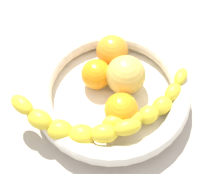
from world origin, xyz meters
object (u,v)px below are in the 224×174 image
at_px(orange_front, 112,51).
at_px(orange_mid_left, 121,110).
at_px(fruit_bowl, 112,93).
at_px(banana_draped_right, 72,127).
at_px(banana_draped_left, 153,106).
at_px(apple_yellow, 126,75).
at_px(orange_mid_right, 96,74).

bearing_deg(orange_front, orange_mid_left, -137.40).
bearing_deg(fruit_bowl, banana_draped_right, 177.13).
distance_m(banana_draped_right, orange_front, 0.18).
height_order(fruit_bowl, banana_draped_left, banana_draped_left).
bearing_deg(banana_draped_left, fruit_bowl, 98.13).
relative_size(fruit_bowl, banana_draped_right, 1.33).
distance_m(fruit_bowl, orange_mid_left, 0.06).
relative_size(fruit_bowl, apple_yellow, 3.94).
bearing_deg(fruit_bowl, banana_draped_left, -81.87).
xyz_separation_m(orange_front, orange_mid_right, (-0.06, -0.01, -0.00)).
bearing_deg(banana_draped_left, orange_mid_right, 92.36).
distance_m(fruit_bowl, banana_draped_left, 0.09).
relative_size(fruit_bowl, orange_mid_right, 5.08).
bearing_deg(orange_front, orange_mid_right, -173.08).
bearing_deg(banana_draped_right, apple_yellow, -5.49).
bearing_deg(apple_yellow, orange_mid_right, 117.32).
bearing_deg(fruit_bowl, apple_yellow, -14.10).
bearing_deg(orange_mid_right, fruit_bowl, -99.10).
height_order(banana_draped_left, apple_yellow, apple_yellow).
bearing_deg(banana_draped_right, banana_draped_left, -36.09).
relative_size(fruit_bowl, orange_mid_left, 4.87).
relative_size(banana_draped_left, apple_yellow, 2.59).
relative_size(orange_front, orange_mid_left, 1.06).
xyz_separation_m(fruit_bowl, banana_draped_left, (0.01, -0.08, 0.02)).
height_order(banana_draped_right, apple_yellow, apple_yellow).
height_order(fruit_bowl, orange_mid_right, orange_mid_right).
distance_m(banana_draped_left, orange_front, 0.14).
relative_size(orange_front, orange_mid_right, 1.11).
height_order(fruit_bowl, orange_front, orange_front).
relative_size(banana_draped_right, orange_mid_left, 3.66).
height_order(orange_mid_right, apple_yellow, apple_yellow).
distance_m(banana_draped_left, apple_yellow, 0.08).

